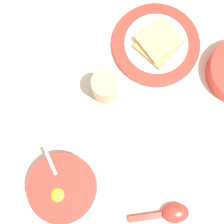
{
  "coord_description": "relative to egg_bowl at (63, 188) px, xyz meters",
  "views": [
    {
      "loc": [
        -0.07,
        0.01,
        0.74
      ],
      "look_at": [
        0.06,
        0.06,
        0.02
      ],
      "focal_mm": 50.0,
      "sensor_mm": 36.0,
      "label": 1
    }
  ],
  "objects": [
    {
      "name": "drinking_cup",
      "position": [
        0.24,
        -0.01,
        0.02
      ],
      "size": [
        0.06,
        0.06,
        0.09
      ],
      "color": "tan",
      "rests_on": "ground_plane"
    },
    {
      "name": "soup_spoon",
      "position": [
        0.03,
        -0.25,
        -0.01
      ],
      "size": [
        0.09,
        0.13,
        0.03
      ],
      "color": "red",
      "rests_on": "ground_plane"
    },
    {
      "name": "toast_plate",
      "position": [
        0.4,
        -0.09,
        -0.02
      ],
      "size": [
        0.22,
        0.22,
        0.02
      ],
      "color": "red",
      "rests_on": "ground_plane"
    },
    {
      "name": "ground_plane",
      "position": [
        0.14,
        -0.1,
        -0.03
      ],
      "size": [
        3.0,
        3.0,
        0.0
      ],
      "primitive_type": "plane",
      "color": "beige"
    },
    {
      "name": "egg_bowl",
      "position": [
        0.0,
        0.0,
        0.0
      ],
      "size": [
        0.15,
        0.15,
        0.07
      ],
      "color": "red",
      "rests_on": "ground_plane"
    },
    {
      "name": "toast_sandwich",
      "position": [
        0.4,
        -0.09,
        0.0
      ],
      "size": [
        0.13,
        0.12,
        0.02
      ],
      "color": "tan",
      "rests_on": "toast_plate"
    }
  ]
}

